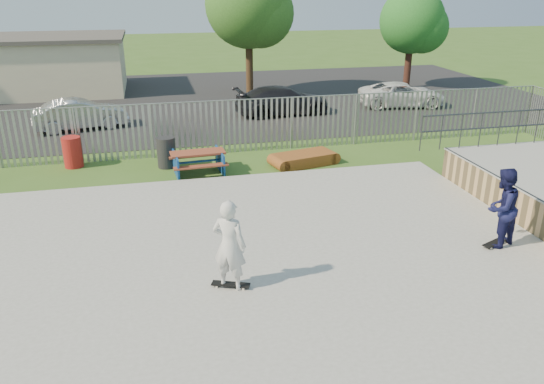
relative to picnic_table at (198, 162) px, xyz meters
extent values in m
plane|color=#3B5F20|center=(0.16, -6.93, -0.39)|extent=(120.00, 120.00, 0.00)
cube|color=gray|center=(0.16, -6.93, -0.31)|extent=(15.00, 12.00, 0.15)
cylinder|color=#383A3F|center=(7.68, -5.93, 0.69)|extent=(0.06, 7.00, 0.06)
cube|color=brown|center=(0.00, 0.00, 0.34)|extent=(1.84, 0.82, 0.06)
cube|color=brown|center=(0.04, -0.60, 0.05)|extent=(1.81, 0.40, 0.05)
cube|color=brown|center=(-0.04, 0.60, 0.05)|extent=(1.81, 0.40, 0.05)
cube|color=navy|center=(0.00, 0.00, -0.02)|extent=(1.69, 1.50, 0.74)
cube|color=brown|center=(3.72, 0.09, -0.18)|extent=(2.21, 1.46, 0.41)
cylinder|color=maroon|center=(-4.18, 1.65, 0.15)|extent=(0.64, 0.64, 1.07)
cylinder|color=black|center=(-1.01, 0.90, 0.15)|extent=(0.64, 0.64, 1.07)
cube|color=black|center=(0.16, 12.07, -0.38)|extent=(40.00, 18.00, 0.02)
imported|color=#B9B8BE|center=(-4.45, 6.91, 0.28)|extent=(4.16, 2.24, 1.30)
imported|color=black|center=(4.82, 7.63, 0.31)|extent=(4.76, 2.22, 1.35)
imported|color=white|center=(11.24, 7.96, 0.24)|extent=(4.65, 2.67, 1.22)
cube|color=beige|center=(-7.84, 16.07, 1.11)|extent=(10.00, 6.00, 3.00)
cube|color=#4C4742|center=(-7.84, 16.07, 2.71)|extent=(10.40, 6.40, 0.20)
cylinder|color=#462F1C|center=(4.16, 12.76, 1.72)|extent=(0.40, 0.40, 4.20)
sphere|color=#2F5C1F|center=(4.16, 12.76, 4.52)|extent=(4.71, 4.71, 4.71)
cylinder|color=#3E2119|center=(13.79, 12.65, 1.29)|extent=(0.40, 0.40, 3.35)
sphere|color=#225F20|center=(13.79, 12.65, 3.53)|extent=(3.75, 3.75, 3.75)
cube|color=black|center=(6.41, -7.14, -0.17)|extent=(0.81, 0.49, 0.02)
cube|color=black|center=(-0.07, -7.60, -0.17)|extent=(0.82, 0.48, 0.02)
imported|color=#151641|center=(6.41, -7.14, 0.73)|extent=(1.15, 1.04, 1.94)
imported|color=silver|center=(-0.07, -7.60, 0.73)|extent=(0.84, 0.76, 1.94)
camera|label=1|loc=(-1.34, -17.02, 5.65)|focal=35.00mm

